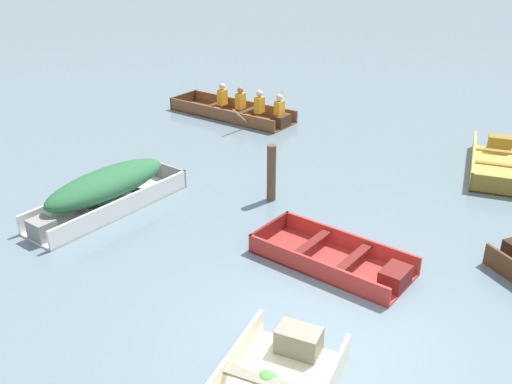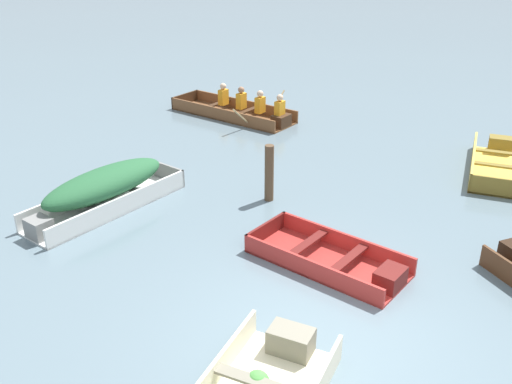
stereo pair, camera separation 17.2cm
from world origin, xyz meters
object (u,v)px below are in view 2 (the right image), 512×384
Objects in this scene: rowboat_wooden_brown_with_crew at (240,110)px; mooring_post at (269,173)px; skiff_white_mid_moored at (104,187)px; skiff_red_outer_moored at (334,260)px; skiff_yellow_far_moored at (500,164)px.

mooring_post reaches higher than rowboat_wooden_brown_with_crew.
mooring_post reaches higher than skiff_white_mid_moored.
skiff_white_mid_moored is 4.66m from skiff_red_outer_moored.
rowboat_wooden_brown_with_crew is at bearing 67.76° from skiff_white_mid_moored.
skiff_yellow_far_moored is (8.39, 2.09, -0.32)m from skiff_white_mid_moored.
skiff_red_outer_moored is 2.71m from mooring_post.
skiff_white_mid_moored is 0.86× the size of rowboat_wooden_brown_with_crew.
skiff_yellow_far_moored is at bearing 44.30° from skiff_red_outer_moored.
mooring_post is (-1.03, 2.46, 0.47)m from skiff_red_outer_moored.
mooring_post is (0.79, -5.36, 0.37)m from rowboat_wooden_brown_with_crew.
skiff_white_mid_moored reaches higher than skiff_red_outer_moored.
mooring_post is at bearing -81.64° from rowboat_wooden_brown_with_crew.
mooring_post reaches higher than skiff_red_outer_moored.
rowboat_wooden_brown_with_crew is at bearing 103.10° from skiff_red_outer_moored.
rowboat_wooden_brown_with_crew is (-1.82, 7.82, 0.10)m from skiff_red_outer_moored.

